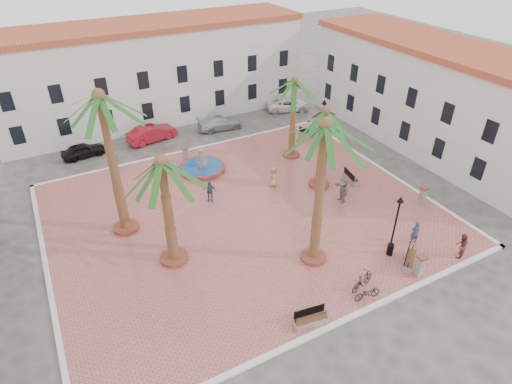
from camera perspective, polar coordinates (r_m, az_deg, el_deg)
ground at (r=30.49m, az=-1.66°, el=-3.00°), size 120.00×120.00×0.00m
plaza at (r=30.45m, az=-1.66°, el=-2.89°), size 26.00×22.00×0.15m
kerb_n at (r=39.17m, az=-8.95°, el=5.52°), size 26.30×0.30×0.16m
kerb_s at (r=23.69m, az=10.94°, el=-16.76°), size 26.30×0.30×0.16m
kerb_e at (r=37.11m, az=16.59°, el=2.81°), size 0.30×22.30×0.16m
kerb_w at (r=28.53m, az=-26.05°, el=-9.85°), size 0.30×22.30×0.16m
building_north at (r=45.45m, az=-13.60°, el=15.34°), size 30.40×7.40×9.50m
building_east at (r=41.39m, az=22.94°, el=11.57°), size 7.40×26.40×9.00m
fountain at (r=35.63m, az=-7.15°, el=3.32°), size 3.77×3.77×1.95m
palm_nw at (r=26.16m, az=-19.86°, el=10.04°), size 5.59×5.59×9.77m
palm_sw at (r=23.57m, az=-12.31°, el=2.17°), size 5.62×5.62×7.26m
palm_s at (r=22.38m, az=9.15°, el=6.84°), size 5.15×5.15×9.34m
palm_e at (r=31.31m, az=9.14°, el=9.29°), size 5.22×5.22×6.56m
palm_ne at (r=35.36m, az=5.13°, el=13.43°), size 4.70×4.70×7.08m
bench_s at (r=23.14m, az=7.26°, el=-16.58°), size 1.88×0.82×0.96m
bench_se at (r=27.73m, az=19.76°, el=-8.51°), size 1.84×1.54×0.98m
bench_e at (r=34.66m, az=12.53°, el=1.80°), size 0.82×1.78×0.91m
bench_ne at (r=41.35m, az=6.77°, el=7.72°), size 1.11×1.66×0.85m
lamppost_s at (r=27.31m, az=18.36°, el=-2.73°), size 0.41×0.41×3.81m
lamppost_e at (r=38.83m, az=8.96°, el=10.16°), size 0.47×0.47×4.32m
bollard_se at (r=26.83m, az=21.02°, el=-9.15°), size 0.52×0.52×1.42m
bollard_n at (r=36.93m, az=-9.40°, el=4.97°), size 0.48×0.48×1.29m
bollard_e at (r=33.31m, az=21.34°, el=-0.37°), size 0.48×0.48×1.32m
litter_bin at (r=27.97m, az=17.45°, el=-7.29°), size 0.40×0.40×0.77m
cyclist_a at (r=29.14m, az=20.46°, el=-5.03°), size 0.68×0.55×1.64m
bicycle_a at (r=24.79m, az=14.62°, el=-12.90°), size 1.63×0.76×0.82m
cyclist_b at (r=29.04m, az=25.69°, el=-6.49°), size 1.01×0.91×1.71m
bicycle_b at (r=25.20m, az=14.00°, el=-11.41°), size 1.89×0.93×1.09m
pedestrian_fountain_a at (r=32.95m, az=2.30°, el=2.01°), size 0.82×0.56×1.62m
pedestrian_fountain_b at (r=31.39m, az=-6.22°, el=0.15°), size 1.05×0.88×1.68m
pedestrian_north at (r=36.96m, az=-18.07°, el=4.00°), size 0.84×1.18×1.65m
pedestrian_east at (r=31.69m, az=11.48°, el=0.24°), size 0.91×1.86×1.92m
car_black at (r=40.46m, az=-22.04°, el=5.19°), size 3.79×1.85×1.24m
car_red at (r=41.46m, az=-13.71°, el=7.63°), size 4.86×2.46×1.53m
car_silver at (r=42.90m, az=-4.81°, el=9.20°), size 4.65×2.22×1.31m
car_white at (r=47.33m, az=4.32°, el=11.56°), size 5.12×3.54×1.30m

